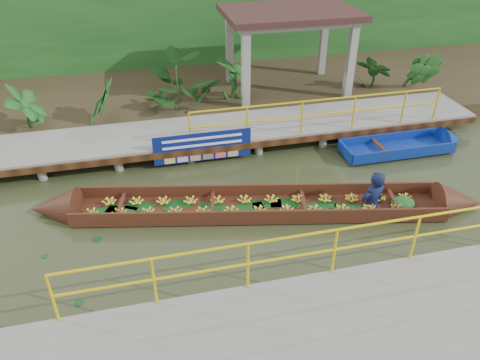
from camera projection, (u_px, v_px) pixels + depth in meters
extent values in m
plane|color=#293118|center=(248.00, 211.00, 11.31)|extent=(80.00, 80.00, 0.00)
cube|color=#302418|center=(198.00, 90.00, 17.34)|extent=(30.00, 8.00, 0.45)
cube|color=gray|center=(219.00, 130.00, 13.91)|extent=(16.00, 2.00, 0.15)
cube|color=black|center=(227.00, 148.00, 13.14)|extent=(16.00, 0.12, 0.18)
cylinder|color=yellow|center=(321.00, 100.00, 13.10)|extent=(7.50, 0.05, 0.05)
cylinder|color=yellow|center=(320.00, 115.00, 13.34)|extent=(7.50, 0.05, 0.05)
cylinder|color=yellow|center=(320.00, 116.00, 13.37)|extent=(0.05, 0.05, 1.00)
cylinder|color=gray|center=(1.00, 177.00, 12.23)|extent=(0.24, 0.24, 0.55)
cylinder|color=gray|center=(11.00, 148.00, 13.54)|extent=(0.24, 0.24, 0.55)
cylinder|color=gray|center=(80.00, 167.00, 12.62)|extent=(0.24, 0.24, 0.55)
cylinder|color=gray|center=(83.00, 141.00, 13.94)|extent=(0.24, 0.24, 0.55)
cylinder|color=gray|center=(155.00, 159.00, 13.02)|extent=(0.24, 0.24, 0.55)
cylinder|color=gray|center=(151.00, 133.00, 14.33)|extent=(0.24, 0.24, 0.55)
cylinder|color=gray|center=(225.00, 151.00, 13.41)|extent=(0.24, 0.24, 0.55)
cylinder|color=gray|center=(215.00, 127.00, 14.72)|extent=(0.24, 0.24, 0.55)
cylinder|color=gray|center=(291.00, 143.00, 13.80)|extent=(0.24, 0.24, 0.55)
cylinder|color=gray|center=(275.00, 120.00, 15.11)|extent=(0.24, 0.24, 0.55)
cylinder|color=gray|center=(354.00, 136.00, 14.19)|extent=(0.24, 0.24, 0.55)
cylinder|color=gray|center=(333.00, 114.00, 15.51)|extent=(0.24, 0.24, 0.55)
cylinder|color=gray|center=(413.00, 129.00, 14.59)|extent=(0.24, 0.24, 0.55)
cylinder|color=gray|center=(388.00, 109.00, 15.90)|extent=(0.24, 0.24, 0.55)
cylinder|color=gray|center=(225.00, 151.00, 13.41)|extent=(0.24, 0.24, 0.55)
cube|color=gray|center=(367.00, 332.00, 7.91)|extent=(18.00, 2.40, 0.70)
cylinder|color=yellow|center=(348.00, 228.00, 8.12)|extent=(10.00, 0.05, 0.05)
cylinder|color=yellow|center=(345.00, 248.00, 8.37)|extent=(10.00, 0.05, 0.05)
cylinder|color=yellow|center=(345.00, 250.00, 8.39)|extent=(0.05, 0.05, 1.00)
cube|color=gray|center=(246.00, 73.00, 14.87)|extent=(0.25, 0.25, 2.80)
cube|color=gray|center=(350.00, 64.00, 15.58)|extent=(0.25, 0.25, 2.80)
cube|color=gray|center=(230.00, 51.00, 16.84)|extent=(0.25, 0.25, 2.80)
cube|color=gray|center=(323.00, 44.00, 17.54)|extent=(0.25, 0.25, 2.80)
cube|color=gray|center=(290.00, 19.00, 15.51)|extent=(4.00, 2.60, 0.12)
cube|color=#351D1A|center=(290.00, 12.00, 15.40)|extent=(4.40, 3.00, 0.20)
cube|color=#164517|center=(186.00, 24.00, 18.44)|extent=(30.00, 0.80, 4.00)
cube|color=#391E0F|center=(258.00, 209.00, 11.28)|extent=(8.80, 2.89, 0.07)
cube|color=#391E0F|center=(257.00, 191.00, 11.66)|extent=(8.59, 1.89, 0.37)
cube|color=#391E0F|center=(260.00, 217.00, 10.74)|extent=(8.59, 1.89, 0.37)
cone|color=#391E0F|center=(54.00, 209.00, 11.13)|extent=(1.29, 1.26, 1.05)
cone|color=#391E0F|center=(459.00, 203.00, 11.34)|extent=(1.29, 1.26, 1.05)
ellipsoid|color=#164517|center=(403.00, 203.00, 11.30)|extent=(0.70, 0.60, 0.28)
imported|color=#0F1537|center=(377.00, 173.00, 10.81)|extent=(0.78, 0.60, 1.91)
cube|color=navy|center=(396.00, 149.00, 13.70)|extent=(3.23, 0.97, 0.11)
cube|color=navy|center=(388.00, 138.00, 14.03)|extent=(3.23, 0.07, 0.32)
cube|color=navy|center=(405.00, 153.00, 13.24)|extent=(3.23, 0.07, 0.32)
cube|color=navy|center=(345.00, 152.00, 13.31)|extent=(0.07, 0.97, 0.32)
cone|color=navy|center=(451.00, 141.00, 14.03)|extent=(0.65, 0.90, 0.90)
cube|color=black|center=(380.00, 146.00, 13.50)|extent=(0.11, 0.97, 0.05)
cube|color=navy|center=(203.00, 147.00, 12.92)|extent=(2.73, 0.03, 0.85)
cube|color=white|center=(202.00, 138.00, 12.76)|extent=(2.21, 0.01, 0.07)
cube|color=white|center=(203.00, 145.00, 12.86)|extent=(2.21, 0.01, 0.07)
imported|color=#164517|center=(27.00, 104.00, 13.98)|extent=(1.07, 1.07, 1.34)
imported|color=#164517|center=(96.00, 98.00, 14.37)|extent=(1.07, 1.07, 1.34)
imported|color=#164517|center=(177.00, 91.00, 14.86)|extent=(1.07, 1.07, 1.34)
imported|color=#164517|center=(238.00, 86.00, 15.25)|extent=(1.07, 1.07, 1.34)
imported|color=#164517|center=(378.00, 73.00, 16.23)|extent=(1.07, 1.07, 1.34)
imported|color=#164517|center=(417.00, 70.00, 16.53)|extent=(1.07, 1.07, 1.34)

